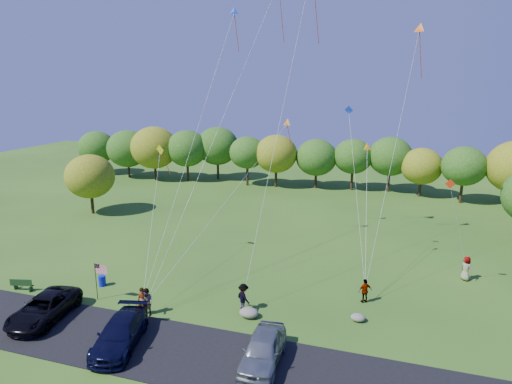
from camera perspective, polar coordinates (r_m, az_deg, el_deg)
ground at (r=31.43m, az=-7.14°, el=-15.27°), size 140.00×140.00×0.00m
asphalt_lane at (r=28.38m, az=-10.75°, el=-18.84°), size 44.00×6.00×0.06m
treeline at (r=62.67m, az=8.82°, el=4.17°), size 76.19×28.39×8.46m
minivan_dark at (r=33.46m, az=-24.98°, el=-13.03°), size 3.37×5.95×1.57m
minivan_navy at (r=28.95m, az=-16.67°, el=-16.61°), size 3.51×5.84×1.58m
minivan_silver at (r=26.37m, az=0.87°, el=-19.09°), size 2.37×5.14×1.71m
flyer_a at (r=31.99m, az=-13.98°, el=-13.12°), size 0.83×0.74×1.90m
flyer_b at (r=31.85m, az=-13.50°, el=-13.23°), size 1.11×0.98×1.89m
flyer_c at (r=31.59m, az=-1.58°, el=-13.03°), size 1.42×1.30×1.92m
flyer_d at (r=33.52m, az=13.47°, el=-11.93°), size 1.09×0.93×1.75m
flyer_e at (r=39.46m, az=24.78°, el=-8.67°), size 1.12×1.10×1.95m
park_bench at (r=38.59m, az=-27.23°, el=-10.23°), size 1.65×0.65×0.92m
trash_barrel at (r=37.12m, az=-18.68°, el=-10.47°), size 0.54×0.54×0.81m
flag_assembly at (r=34.24m, az=-19.03°, el=-9.52°), size 1.02×0.66×2.77m
boulder_near at (r=31.06m, az=-0.90°, el=-14.86°), size 1.28×1.01×0.64m
boulder_far at (r=31.38m, az=12.63°, el=-15.06°), size 0.95×0.79×0.49m
kites_aloft at (r=38.98m, az=6.36°, el=19.00°), size 23.20×8.02×16.34m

